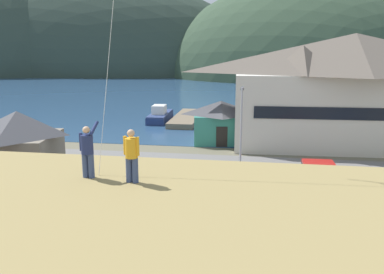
# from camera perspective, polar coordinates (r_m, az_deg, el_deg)

# --- Properties ---
(ground_plane) EXTENTS (600.00, 600.00, 0.00)m
(ground_plane) POSITION_cam_1_polar(r_m,az_deg,el_deg) (23.49, -2.50, -12.23)
(ground_plane) COLOR #66604C
(parking_lot_pad) EXTENTS (40.00, 20.00, 0.10)m
(parking_lot_pad) POSITION_cam_1_polar(r_m,az_deg,el_deg) (28.00, -0.49, -7.86)
(parking_lot_pad) COLOR slate
(parking_lot_pad) RESTS_ON ground
(bay_water) EXTENTS (360.00, 84.00, 0.03)m
(bay_water) POSITION_cam_1_polar(r_m,az_deg,el_deg) (81.57, 5.79, 5.77)
(bay_water) COLOR navy
(bay_water) RESTS_ON ground
(far_hill_east_peak) EXTENTS (146.18, 49.86, 66.69)m
(far_hill_east_peak) POSITION_cam_1_polar(r_m,az_deg,el_deg) (154.17, -18.19, 8.50)
(far_hill_east_peak) COLOR #2D3D33
(far_hill_east_peak) RESTS_ON ground
(far_hill_center_saddle) EXTENTS (85.96, 66.29, 57.84)m
(far_hill_center_saddle) POSITION_cam_1_polar(r_m,az_deg,el_deg) (136.00, 14.58, 8.23)
(far_hill_center_saddle) COLOR #334733
(far_hill_center_saddle) RESTS_ON ground
(far_hill_far_shoulder) EXTENTS (87.24, 67.14, 49.85)m
(far_hill_far_shoulder) POSITION_cam_1_polar(r_m,az_deg,el_deg) (143.28, 24.45, 7.72)
(far_hill_far_shoulder) COLOR #42513D
(far_hill_far_shoulder) RESTS_ON ground
(harbor_lodge) EXTENTS (23.81, 10.08, 10.88)m
(harbor_lodge) POSITION_cam_1_polar(r_m,az_deg,el_deg) (42.57, 21.27, 6.34)
(harbor_lodge) COLOR beige
(harbor_lodge) RESTS_ON ground
(storage_shed_near_lot) EXTENTS (6.28, 6.41, 5.04)m
(storage_shed_near_lot) POSITION_cam_1_polar(r_m,az_deg,el_deg) (33.76, -22.80, -0.72)
(storage_shed_near_lot) COLOR #756B5B
(storage_shed_near_lot) RESTS_ON ground
(storage_shed_waterside) EXTENTS (6.40, 5.13, 4.31)m
(storage_shed_waterside) POSITION_cam_1_polar(r_m,az_deg,el_deg) (41.94, 3.99, 2.21)
(storage_shed_waterside) COLOR #338475
(storage_shed_waterside) RESTS_ON ground
(wharf_dock) EXTENTS (3.20, 11.78, 0.70)m
(wharf_dock) POSITION_cam_1_polar(r_m,az_deg,el_deg) (54.07, -0.70, 2.61)
(wharf_dock) COLOR #70604C
(wharf_dock) RESTS_ON ground
(moored_boat_wharfside) EXTENTS (2.53, 7.24, 2.16)m
(moored_boat_wharfside) POSITION_cam_1_polar(r_m,az_deg,el_deg) (54.09, -4.46, 2.97)
(moored_boat_wharfside) COLOR navy
(moored_boat_wharfside) RESTS_ON ground
(parked_car_back_row_right) EXTENTS (4.35, 2.36, 1.82)m
(parked_car_back_row_right) POSITION_cam_1_polar(r_m,az_deg,el_deg) (27.80, 6.92, -5.90)
(parked_car_back_row_right) COLOR navy
(parked_car_back_row_right) RESTS_ON parking_lot_pad
(parked_car_front_row_red) EXTENTS (4.24, 2.13, 1.82)m
(parked_car_front_row_red) POSITION_cam_1_polar(r_m,az_deg,el_deg) (23.62, -3.55, -9.28)
(parked_car_front_row_red) COLOR red
(parked_car_front_row_red) RESTS_ON parking_lot_pad
(parked_car_corner_spot) EXTENTS (4.25, 2.15, 1.82)m
(parked_car_corner_spot) POSITION_cam_1_polar(r_m,az_deg,el_deg) (30.16, 17.20, -4.89)
(parked_car_corner_spot) COLOR red
(parked_car_corner_spot) RESTS_ON parking_lot_pad
(parked_car_back_row_left) EXTENTS (4.23, 2.10, 1.82)m
(parked_car_back_row_left) POSITION_cam_1_polar(r_m,az_deg,el_deg) (23.67, 19.51, -9.98)
(parked_car_back_row_left) COLOR #236633
(parked_car_back_row_left) RESTS_ON parking_lot_pad
(parked_car_mid_row_near) EXTENTS (4.26, 2.17, 1.82)m
(parked_car_mid_row_near) POSITION_cam_1_polar(r_m,az_deg,el_deg) (30.33, -15.04, -4.65)
(parked_car_mid_row_near) COLOR #9EA3A8
(parked_car_mid_row_near) RESTS_ON parking_lot_pad
(parked_car_mid_row_center) EXTENTS (4.28, 2.22, 1.82)m
(parked_car_mid_row_center) POSITION_cam_1_polar(r_m,az_deg,el_deg) (28.55, -5.64, -5.36)
(parked_car_mid_row_center) COLOR #236633
(parked_car_mid_row_center) RESTS_ON parking_lot_pad
(parking_light_pole) EXTENTS (0.24, 0.78, 6.58)m
(parking_light_pole) POSITION_cam_1_polar(r_m,az_deg,el_deg) (32.00, 6.83, 1.88)
(parking_light_pole) COLOR #ADADB2
(parking_light_pole) RESTS_ON parking_lot_pad
(person_kite_flyer) EXTENTS (0.56, 0.64, 1.86)m
(person_kite_flyer) POSITION_cam_1_polar(r_m,az_deg,el_deg) (13.99, -14.27, -1.72)
(person_kite_flyer) COLOR #384770
(person_kite_flyer) RESTS_ON grassy_hill_foreground
(person_companion) EXTENTS (0.54, 0.40, 1.74)m
(person_companion) POSITION_cam_1_polar(r_m,az_deg,el_deg) (13.23, -8.36, -2.37)
(person_companion) COLOR #384770
(person_companion) RESTS_ON grassy_hill_foreground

